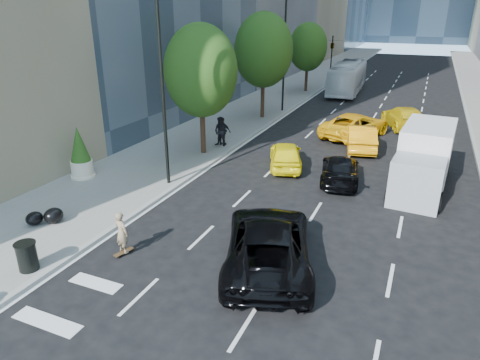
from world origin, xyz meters
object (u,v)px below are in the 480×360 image
at_px(black_sedan_mercedes, 340,169).
at_px(trash_can, 27,257).
at_px(box_truck, 424,158).
at_px(planter_shrub, 80,154).
at_px(skateboarder, 122,235).
at_px(black_sedan_lincoln, 268,243).
at_px(city_bus, 348,77).

height_order(black_sedan_mercedes, trash_can, black_sedan_mercedes).
xyz_separation_m(black_sedan_mercedes, box_truck, (3.82, 0.80, 0.87)).
distance_m(trash_can, planter_shrub, 8.60).
bearing_deg(trash_can, skateboarder, 46.21).
bearing_deg(planter_shrub, black_sedan_lincoln, -17.67).
height_order(skateboarder, black_sedan_lincoln, black_sedan_lincoln).
height_order(black_sedan_lincoln, planter_shrub, planter_shrub).
height_order(black_sedan_mercedes, city_bus, city_bus).
bearing_deg(black_sedan_mercedes, city_bus, -90.43).
height_order(black_sedan_mercedes, planter_shrub, planter_shrub).
bearing_deg(planter_shrub, black_sedan_mercedes, 22.57).
bearing_deg(city_bus, black_sedan_mercedes, -83.10).
bearing_deg(planter_shrub, skateboarder, -38.11).
relative_size(black_sedan_lincoln, city_bus, 0.53).
bearing_deg(planter_shrub, city_bus, 75.80).
height_order(black_sedan_mercedes, box_truck, box_truck).
height_order(city_bus, box_truck, city_bus).
bearing_deg(trash_can, box_truck, 48.67).
height_order(trash_can, planter_shrub, planter_shrub).
bearing_deg(box_truck, skateboarder, -126.32).
xyz_separation_m(skateboarder, black_sedan_mercedes, (5.67, 10.19, -0.13)).
bearing_deg(black_sedan_mercedes, planter_shrub, 12.46).
height_order(black_sedan_lincoln, trash_can, black_sedan_lincoln).
relative_size(box_truck, planter_shrub, 2.42).
bearing_deg(skateboarder, box_truck, -116.12).
xyz_separation_m(black_sedan_lincoln, box_truck, (4.52, 9.54, 0.68)).
height_order(skateboarder, planter_shrub, planter_shrub).
bearing_deg(box_truck, city_bus, 112.71).
xyz_separation_m(trash_can, planter_shrub, (-4.40, 7.34, 0.79)).
distance_m(black_sedan_lincoln, planter_shrub, 12.08).
height_order(skateboarder, city_bus, city_bus).
bearing_deg(black_sedan_mercedes, trash_can, 47.74).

